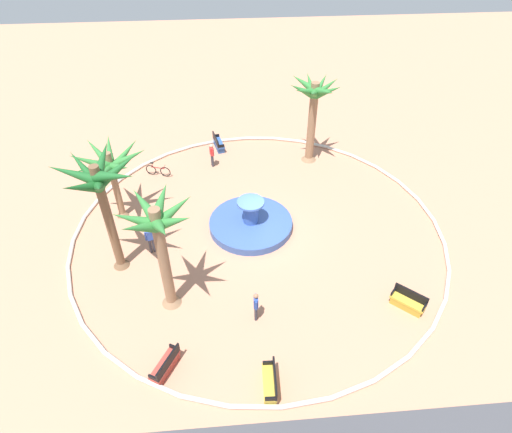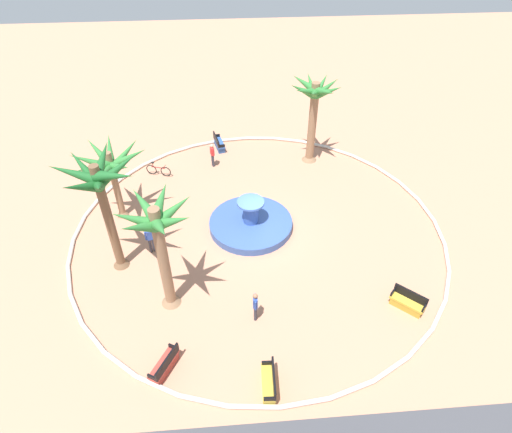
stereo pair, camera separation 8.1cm
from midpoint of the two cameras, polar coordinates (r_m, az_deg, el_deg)
name	(u,v)px [view 1 (the left image)]	position (r m, az deg, el deg)	size (l,w,h in m)	color
ground_plane	(258,231)	(24.39, 0.20, -1.96)	(80.00, 80.00, 0.00)	tan
plaza_curb	(258,230)	(24.32, 0.20, -1.78)	(20.48, 20.48, 0.20)	silver
fountain	(251,223)	(24.48, -0.78, -0.89)	(4.67, 4.67, 1.85)	#38569E
palm_tree_near_fountain	(159,234)	(18.21, -12.74, -2.29)	(3.40, 3.53, 5.98)	#8E6B4C
palm_tree_by_curb	(314,102)	(28.36, 7.49, 14.69)	(3.44, 3.48, 5.80)	#8E6B4C
palm_tree_mid_plaza	(110,165)	(24.61, -18.69, 6.40)	(4.16, 4.12, 4.52)	#8E6B4C
palm_tree_far_side	(100,189)	(20.50, -19.87, 3.35)	(4.03, 4.00, 6.37)	brown
bench_east	(166,366)	(19.04, -11.89, -18.64)	(1.21, 1.64, 1.00)	#B73D33
bench_west	(408,302)	(21.68, 19.16, -10.60)	(1.52, 1.45, 1.00)	gold
bench_north	(270,384)	(18.31, 1.71, -21.06)	(0.56, 1.62, 1.00)	gold
bench_southeast	(218,144)	(31.43, -5.03, 9.44)	(0.84, 1.67, 1.00)	#335BA8
bicycle_red_frame	(158,170)	(29.18, -12.80, 5.91)	(1.66, 0.65, 0.94)	black
person_cyclist_helmet	(212,154)	(29.24, -5.88, 8.16)	(0.30, 0.51, 1.67)	#33333D
person_cyclist_photo	(151,239)	(23.24, -13.76, -2.83)	(0.51, 0.29, 1.68)	#33333D
person_pedestrian_stroll	(256,305)	(19.68, -0.13, -11.54)	(0.22, 0.53, 1.67)	#33333D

